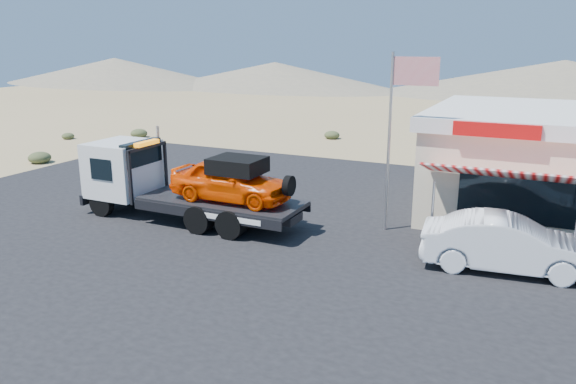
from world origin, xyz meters
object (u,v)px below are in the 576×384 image
(flagpole, at_px, (397,122))
(tow_truck, at_px, (185,180))
(jerky_store, at_px, (576,164))
(white_sedan, at_px, (508,244))

(flagpole, bearing_deg, tow_truck, -163.96)
(tow_truck, bearing_deg, flagpole, 16.04)
(tow_truck, distance_m, jerky_store, 14.26)
(tow_truck, height_order, white_sedan, tow_truck)
(tow_truck, relative_size, jerky_store, 0.80)
(white_sedan, xyz_separation_m, flagpole, (-3.88, 1.97, 2.96))
(tow_truck, distance_m, flagpole, 7.73)
(tow_truck, bearing_deg, jerky_store, 27.22)
(tow_truck, xyz_separation_m, flagpole, (7.11, 2.04, 2.27))
(flagpole, bearing_deg, jerky_store, 38.79)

